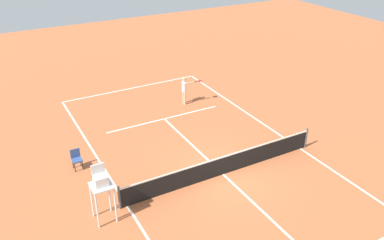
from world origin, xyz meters
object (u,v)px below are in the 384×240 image
courtside_chair_mid (76,158)px  umpire_chair (101,185)px  player_serving (185,88)px  tennis_ball (182,112)px

courtside_chair_mid → umpire_chair: bearing=90.4°
player_serving → tennis_ball: (0.76, 1.04, -1.02)m
tennis_ball → courtside_chair_mid: size_ratio=0.07×
tennis_ball → courtside_chair_mid: 7.41m
player_serving → tennis_ball: size_ratio=25.94×
player_serving → courtside_chair_mid: 8.52m
player_serving → courtside_chair_mid: (7.62, 3.77, -0.52)m
tennis_ball → umpire_chair: 9.68m
player_serving → umpire_chair: umpire_chair is taller
player_serving → umpire_chair: (7.59, 7.72, 0.55)m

